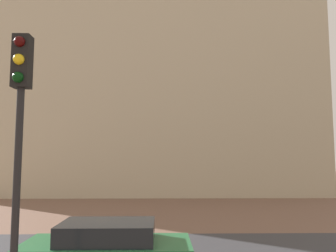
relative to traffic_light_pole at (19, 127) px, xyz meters
name	(u,v)px	position (x,y,z in m)	size (l,w,h in m)	color
landmark_building	(150,73)	(1.19, 25.70, 7.74)	(28.30, 13.89, 37.32)	beige
traffic_light_pole	(19,127)	(0.00, 0.00, 0.00)	(0.28, 0.34, 5.08)	black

